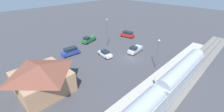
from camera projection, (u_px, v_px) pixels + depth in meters
name	position (u px, v px, depth m)	size (l,w,h in m)	color
ground_plane	(131.00, 58.00, 40.50)	(200.00, 200.00, 0.00)	#424247
railway_track	(183.00, 79.00, 31.80)	(4.80, 70.00, 0.30)	slate
platform	(166.00, 72.00, 34.25)	(3.20, 46.00, 0.30)	#B7B2A8
passenger_train	(159.00, 96.00, 23.33)	(2.93, 35.16, 4.98)	#ADB2BC
station_building	(42.00, 77.00, 27.62)	(10.06, 9.60, 5.62)	tan
pedestrian_on_platform	(155.00, 80.00, 29.63)	(0.36, 0.36, 1.71)	#333338
pickup_green	(89.00, 39.00, 50.39)	(3.07, 5.69, 2.14)	#236638
suv_red	(128.00, 34.00, 54.76)	(5.19, 3.11, 2.22)	red
suv_blue	(70.00, 51.00, 41.73)	(2.39, 5.05, 2.22)	#283D9E
pickup_silver	(135.00, 49.00, 43.19)	(2.45, 5.56, 2.14)	silver
sedan_white	(105.00, 54.00, 41.08)	(4.73, 2.79, 1.74)	white
light_pole_near_platform	(158.00, 50.00, 34.08)	(0.44, 0.44, 7.27)	#515156
light_pole_lot_center	(107.00, 30.00, 45.23)	(0.44, 0.44, 8.75)	#515156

